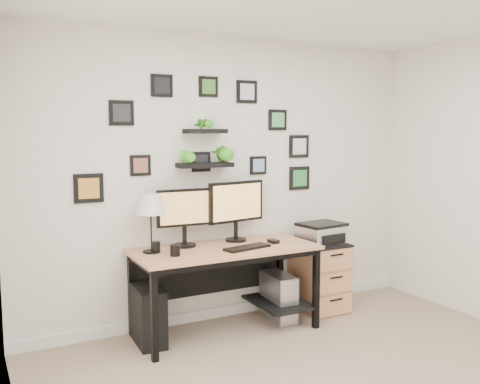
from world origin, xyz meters
TOP-DOWN VIEW (x-y plane):
  - room at (0.00, 1.98)m, footprint 4.00×4.00m
  - desk at (-0.20, 1.67)m, footprint 1.60×0.70m
  - monitor_left at (-0.53, 1.83)m, footprint 0.50×0.20m
  - monitor_right at (-0.03, 1.83)m, footprint 0.59×0.22m
  - keyboard at (-0.09, 1.50)m, footprint 0.45×0.22m
  - mouse at (0.23, 1.60)m, footprint 0.07×0.11m
  - table_lamp at (-0.86, 1.75)m, footprint 0.24×0.24m
  - mug at (-0.73, 1.54)m, footprint 0.08×0.08m
  - pen_cup at (-0.83, 1.73)m, footprint 0.07×0.07m
  - pc_tower_black at (-0.92, 1.71)m, footprint 0.24×0.49m
  - pc_tower_grey at (0.33, 1.67)m, footprint 0.22×0.45m
  - file_cabinet at (0.84, 1.72)m, footprint 0.43×0.53m
  - printer at (0.85, 1.72)m, footprint 0.46×0.39m
  - wall_decor at (-0.25, 1.93)m, footprint 2.31×0.18m

SIDE VIEW (x-z plane):
  - room at x=0.00m, z-range -1.95..2.05m
  - pc_tower_grey at x=0.33m, z-range 0.00..0.43m
  - pc_tower_black at x=-0.92m, z-range 0.00..0.48m
  - file_cabinet at x=0.84m, z-range 0.00..0.67m
  - desk at x=-0.20m, z-range 0.25..1.00m
  - keyboard at x=-0.09m, z-range 0.75..0.77m
  - mouse at x=0.23m, z-range 0.75..0.78m
  - printer at x=0.85m, z-range 0.67..0.86m
  - mug at x=-0.73m, z-range 0.75..0.84m
  - pen_cup at x=-0.83m, z-range 0.75..0.84m
  - monitor_left at x=-0.53m, z-range 0.79..1.30m
  - monitor_right at x=-0.03m, z-range 0.80..1.35m
  - table_lamp at x=-0.86m, z-range 0.90..1.39m
  - wall_decor at x=-0.25m, z-range 1.12..2.19m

